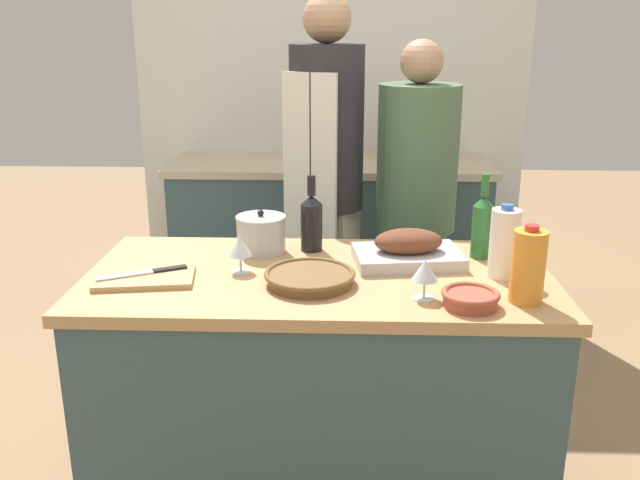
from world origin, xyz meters
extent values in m
cube|color=#3D565B|center=(0.00, 0.00, 0.42)|extent=(1.51, 0.74, 0.84)
cube|color=tan|center=(0.00, 0.00, 0.86)|extent=(1.56, 0.76, 0.04)
cube|color=#3D565B|center=(0.00, 1.63, 0.45)|extent=(1.74, 0.58, 0.90)
cube|color=beige|center=(0.00, 1.63, 0.92)|extent=(1.80, 0.60, 0.04)
cube|color=silver|center=(0.00, 1.98, 1.27)|extent=(2.30, 0.10, 2.55)
cube|color=#BCBCC1|center=(0.31, 0.11, 0.90)|extent=(0.39, 0.29, 0.04)
ellipsoid|color=brown|center=(0.31, 0.11, 0.96)|extent=(0.25, 0.18, 0.09)
cylinder|color=brown|center=(-0.02, -0.10, 0.90)|extent=(0.27, 0.27, 0.04)
torus|color=brown|center=(-0.02, -0.10, 0.91)|extent=(0.29, 0.29, 0.02)
cube|color=tan|center=(-0.56, -0.09, 0.89)|extent=(0.34, 0.24, 0.02)
cylinder|color=#B7B7BC|center=(-0.22, 0.21, 0.94)|extent=(0.18, 0.18, 0.12)
cylinder|color=#B7B7BC|center=(-0.22, 0.21, 1.01)|extent=(0.18, 0.18, 0.01)
sphere|color=black|center=(-0.22, 0.21, 1.03)|extent=(0.02, 0.02, 0.02)
cylinder|color=#A84C38|center=(0.46, -0.26, 0.90)|extent=(0.16, 0.16, 0.04)
torus|color=#A84C38|center=(0.46, -0.26, 0.92)|extent=(0.17, 0.17, 0.02)
cylinder|color=orange|center=(0.63, -0.22, 0.99)|extent=(0.10, 0.10, 0.22)
cylinder|color=red|center=(0.63, -0.22, 1.11)|extent=(0.04, 0.04, 0.02)
cylinder|color=white|center=(0.61, -0.01, 0.99)|extent=(0.10, 0.10, 0.23)
cylinder|color=#3360B2|center=(0.61, -0.01, 1.12)|extent=(0.04, 0.04, 0.02)
cylinder|color=black|center=(-0.04, 0.24, 0.97)|extent=(0.08, 0.08, 0.17)
cone|color=black|center=(-0.04, 0.24, 1.07)|extent=(0.08, 0.08, 0.03)
cylinder|color=black|center=(-0.04, 0.24, 1.12)|extent=(0.03, 0.03, 0.07)
cylinder|color=#28662D|center=(0.57, 0.19, 0.97)|extent=(0.07, 0.07, 0.19)
cone|color=#28662D|center=(0.57, 0.19, 1.08)|extent=(0.07, 0.07, 0.04)
cylinder|color=#28662D|center=(0.57, 0.19, 1.14)|extent=(0.03, 0.03, 0.08)
cylinder|color=silver|center=(0.33, -0.21, 0.88)|extent=(0.07, 0.07, 0.00)
cylinder|color=silver|center=(0.33, -0.21, 0.91)|extent=(0.01, 0.01, 0.06)
cone|color=silver|center=(0.33, -0.21, 0.97)|extent=(0.08, 0.08, 0.06)
cylinder|color=silver|center=(-0.26, 0.00, 0.88)|extent=(0.07, 0.07, 0.00)
cylinder|color=silver|center=(-0.26, 0.00, 0.91)|extent=(0.01, 0.01, 0.06)
cone|color=silver|center=(-0.26, 0.00, 0.97)|extent=(0.08, 0.08, 0.06)
cube|color=#B7B7BC|center=(-0.62, -0.10, 0.90)|extent=(0.18, 0.11, 0.01)
cube|color=black|center=(-0.49, -0.04, 0.90)|extent=(0.11, 0.07, 0.01)
cube|color=#B22323|center=(0.43, 1.70, 0.97)|extent=(0.18, 0.14, 0.06)
cylinder|color=#B7B7BC|center=(0.40, 1.70, 1.05)|extent=(0.13, 0.13, 0.11)
cube|color=#B22323|center=(0.49, 1.70, 1.09)|extent=(0.05, 0.08, 0.18)
cube|color=#B22323|center=(0.43, 1.70, 1.23)|extent=(0.17, 0.08, 0.09)
cylinder|color=maroon|center=(-0.06, 1.75, 1.00)|extent=(0.06, 0.06, 0.13)
cylinder|color=black|center=(-0.06, 1.75, 1.08)|extent=(0.02, 0.02, 0.02)
cylinder|color=#B28E2D|center=(0.11, 1.76, 1.03)|extent=(0.05, 0.05, 0.18)
cylinder|color=black|center=(0.11, 1.76, 1.13)|extent=(0.02, 0.02, 0.02)
cube|color=beige|center=(0.00, 0.90, 0.43)|extent=(0.32, 0.28, 0.87)
cylinder|color=#28282D|center=(0.00, 0.90, 1.23)|extent=(0.33, 0.33, 0.72)
sphere|color=tan|center=(0.00, 0.90, 1.70)|extent=(0.21, 0.21, 0.21)
cube|color=silver|center=(-0.07, 0.76, 1.03)|extent=(0.24, 0.13, 0.92)
cube|color=beige|center=(0.41, 0.88, 0.39)|extent=(0.31, 0.23, 0.78)
cylinder|color=#4C6B4C|center=(0.41, 0.88, 1.10)|extent=(0.36, 0.36, 0.65)
sphere|color=tan|center=(0.41, 0.88, 1.52)|extent=(0.19, 0.19, 0.19)
camera|label=1|loc=(0.08, -2.13, 1.67)|focal=38.00mm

